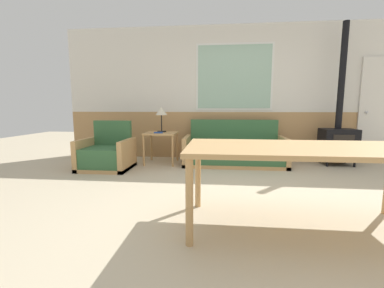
% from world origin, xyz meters
% --- Properties ---
extents(ground_plane, '(16.00, 16.00, 0.00)m').
position_xyz_m(ground_plane, '(0.00, 0.00, 0.00)').
color(ground_plane, beige).
extents(wall_back, '(7.20, 0.09, 2.70)m').
position_xyz_m(wall_back, '(-0.01, 2.63, 1.37)').
color(wall_back, tan).
rests_on(wall_back, ground_plane).
extents(couch, '(1.86, 0.84, 0.83)m').
position_xyz_m(couch, '(-0.10, 2.04, 0.24)').
color(couch, tan).
rests_on(couch, ground_plane).
extents(armchair, '(0.84, 0.74, 0.83)m').
position_xyz_m(armchair, '(-2.33, 1.45, 0.25)').
color(armchair, tan).
rests_on(armchair, ground_plane).
extents(side_table, '(0.60, 0.60, 0.59)m').
position_xyz_m(side_table, '(-1.49, 2.00, 0.50)').
color(side_table, tan).
rests_on(side_table, ground_plane).
extents(table_lamp, '(0.22, 0.22, 0.49)m').
position_xyz_m(table_lamp, '(-1.50, 2.10, 0.97)').
color(table_lamp, black).
rests_on(table_lamp, side_table).
extents(book_stack, '(0.18, 0.16, 0.02)m').
position_xyz_m(book_stack, '(-1.51, 1.89, 0.60)').
color(book_stack, '#234799').
rests_on(book_stack, side_table).
extents(dining_table, '(2.01, 0.92, 0.73)m').
position_xyz_m(dining_table, '(0.34, -0.52, 0.67)').
color(dining_table, tan).
rests_on(dining_table, ground_plane).
extents(wood_stove, '(0.59, 0.44, 2.57)m').
position_xyz_m(wood_stove, '(1.81, 2.19, 0.56)').
color(wood_stove, black).
rests_on(wood_stove, ground_plane).
extents(entry_door, '(0.86, 0.09, 2.02)m').
position_xyz_m(entry_door, '(2.75, 2.57, 1.01)').
color(entry_door, silver).
rests_on(entry_door, ground_plane).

